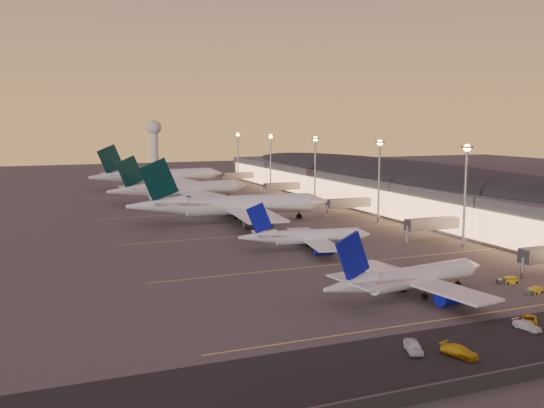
{
  "coord_description": "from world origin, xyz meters",
  "views": [
    {
      "loc": [
        -65.76,
        -121.21,
        31.4
      ],
      "look_at": [
        2.0,
        45.0,
        7.0
      ],
      "focal_mm": 40.0,
      "sensor_mm": 36.0,
      "label": 1
    }
  ],
  "objects_px": {
    "airliner_wide_mid": "(181,190)",
    "airliner_wide_far": "(159,176)",
    "baggage_tug_a": "(534,291)",
    "service_van_b": "(460,351)",
    "airliner_narrow_north": "(306,237)",
    "service_van_a": "(413,346)",
    "baggage_tug_b": "(508,280)",
    "airliner_wide_near": "(232,205)",
    "service_van_d": "(529,320)",
    "service_van_c": "(527,326)",
    "radar_tower": "(155,137)",
    "airliner_narrow_south": "(409,278)"
  },
  "relations": [
    {
      "from": "airliner_wide_mid",
      "to": "airliner_wide_far",
      "type": "height_order",
      "value": "airliner_wide_far"
    },
    {
      "from": "baggage_tug_a",
      "to": "service_van_b",
      "type": "distance_m",
      "value": 37.87
    },
    {
      "from": "airliner_narrow_north",
      "to": "airliner_wide_mid",
      "type": "height_order",
      "value": "airliner_wide_mid"
    },
    {
      "from": "airliner_wide_far",
      "to": "service_van_a",
      "type": "height_order",
      "value": "airliner_wide_far"
    },
    {
      "from": "airliner_narrow_north",
      "to": "baggage_tug_b",
      "type": "height_order",
      "value": "airliner_narrow_north"
    },
    {
      "from": "airliner_wide_near",
      "to": "airliner_wide_far",
      "type": "relative_size",
      "value": 0.97
    },
    {
      "from": "airliner_wide_mid",
      "to": "service_van_d",
      "type": "relative_size",
      "value": 12.04
    },
    {
      "from": "service_van_c",
      "to": "baggage_tug_a",
      "type": "bearing_deg",
      "value": 34.25
    },
    {
      "from": "airliner_wide_near",
      "to": "service_van_c",
      "type": "bearing_deg",
      "value": -79.36
    },
    {
      "from": "baggage_tug_a",
      "to": "baggage_tug_b",
      "type": "xyz_separation_m",
      "value": [
        0.96,
        7.61,
        0.02
      ]
    },
    {
      "from": "service_van_d",
      "to": "airliner_wide_mid",
      "type": "bearing_deg",
      "value": 137.16
    },
    {
      "from": "airliner_wide_mid",
      "to": "service_van_a",
      "type": "xyz_separation_m",
      "value": [
        -8.44,
        -166.98,
        -4.05
      ]
    },
    {
      "from": "radar_tower",
      "to": "baggage_tug_a",
      "type": "bearing_deg",
      "value": -88.13
    },
    {
      "from": "service_van_c",
      "to": "service_van_d",
      "type": "bearing_deg",
      "value": 30.58
    },
    {
      "from": "airliner_narrow_south",
      "to": "baggage_tug_a",
      "type": "relative_size",
      "value": 9.16
    },
    {
      "from": "airliner_wide_mid",
      "to": "radar_tower",
      "type": "bearing_deg",
      "value": 73.68
    },
    {
      "from": "airliner_wide_near",
      "to": "service_van_b",
      "type": "distance_m",
      "value": 116.78
    },
    {
      "from": "baggage_tug_b",
      "to": "service_van_a",
      "type": "height_order",
      "value": "service_van_a"
    },
    {
      "from": "airliner_narrow_north",
      "to": "baggage_tug_a",
      "type": "bearing_deg",
      "value": -57.08
    },
    {
      "from": "service_van_b",
      "to": "service_van_d",
      "type": "height_order",
      "value": "service_van_b"
    },
    {
      "from": "airliner_wide_far",
      "to": "airliner_wide_mid",
      "type": "bearing_deg",
      "value": -100.88
    },
    {
      "from": "service_van_a",
      "to": "service_van_c",
      "type": "height_order",
      "value": "service_van_a"
    },
    {
      "from": "airliner_wide_far",
      "to": "radar_tower",
      "type": "relative_size",
      "value": 2.05
    },
    {
      "from": "airliner_wide_near",
      "to": "airliner_wide_mid",
      "type": "bearing_deg",
      "value": 98.63
    },
    {
      "from": "airliner_narrow_north",
      "to": "airliner_wide_mid",
      "type": "xyz_separation_m",
      "value": [
        -6.91,
        100.07,
        1.75
      ]
    },
    {
      "from": "airliner_narrow_north",
      "to": "service_van_d",
      "type": "bearing_deg",
      "value": -73.1
    },
    {
      "from": "airliner_wide_far",
      "to": "service_van_a",
      "type": "xyz_separation_m",
      "value": [
        -10.99,
        -221.78,
        -4.66
      ]
    },
    {
      "from": "airliner_narrow_north",
      "to": "airliner_wide_mid",
      "type": "distance_m",
      "value": 100.32
    },
    {
      "from": "airliner_narrow_south",
      "to": "airliner_wide_far",
      "type": "relative_size",
      "value": 0.56
    },
    {
      "from": "airliner_narrow_north",
      "to": "radar_tower",
      "type": "bearing_deg",
      "value": 96.76
    },
    {
      "from": "service_van_d",
      "to": "airliner_wide_near",
      "type": "bearing_deg",
      "value": 138.2
    },
    {
      "from": "airliner_wide_far",
      "to": "service_van_c",
      "type": "xyz_separation_m",
      "value": [
        10.43,
        -220.7,
        -4.82
      ]
    },
    {
      "from": "airliner_wide_near",
      "to": "service_van_a",
      "type": "bearing_deg",
      "value": -90.25
    },
    {
      "from": "baggage_tug_a",
      "to": "service_van_d",
      "type": "distance_m",
      "value": 18.9
    },
    {
      "from": "airliner_narrow_north",
      "to": "airliner_wide_near",
      "type": "relative_size",
      "value": 0.52
    },
    {
      "from": "airliner_narrow_south",
      "to": "airliner_wide_near",
      "type": "distance_m",
      "value": 90.35
    },
    {
      "from": "baggage_tug_b",
      "to": "airliner_wide_mid",
      "type": "bearing_deg",
      "value": 109.02
    },
    {
      "from": "airliner_narrow_south",
      "to": "radar_tower",
      "type": "bearing_deg",
      "value": 78.72
    },
    {
      "from": "service_van_b",
      "to": "service_van_c",
      "type": "bearing_deg",
      "value": -3.85
    },
    {
      "from": "service_van_b",
      "to": "service_van_d",
      "type": "relative_size",
      "value": 1.07
    },
    {
      "from": "baggage_tug_a",
      "to": "baggage_tug_b",
      "type": "relative_size",
      "value": 0.99
    },
    {
      "from": "radar_tower",
      "to": "service_van_a",
      "type": "height_order",
      "value": "radar_tower"
    },
    {
      "from": "radar_tower",
      "to": "service_van_c",
      "type": "height_order",
      "value": "radar_tower"
    },
    {
      "from": "service_van_c",
      "to": "airliner_wide_near",
      "type": "bearing_deg",
      "value": 87.29
    },
    {
      "from": "airliner_narrow_north",
      "to": "service_van_c",
      "type": "distance_m",
      "value": 66.16
    },
    {
      "from": "airliner_narrow_north",
      "to": "airliner_narrow_south",
      "type": "bearing_deg",
      "value": -81.11
    },
    {
      "from": "airliner_narrow_south",
      "to": "baggage_tug_b",
      "type": "distance_m",
      "value": 23.82
    },
    {
      "from": "service_van_d",
      "to": "airliner_narrow_south",
      "type": "bearing_deg",
      "value": 155.76
    },
    {
      "from": "airliner_narrow_south",
      "to": "service_van_b",
      "type": "distance_m",
      "value": 28.19
    },
    {
      "from": "baggage_tug_a",
      "to": "service_van_a",
      "type": "bearing_deg",
      "value": -171.52
    }
  ]
}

